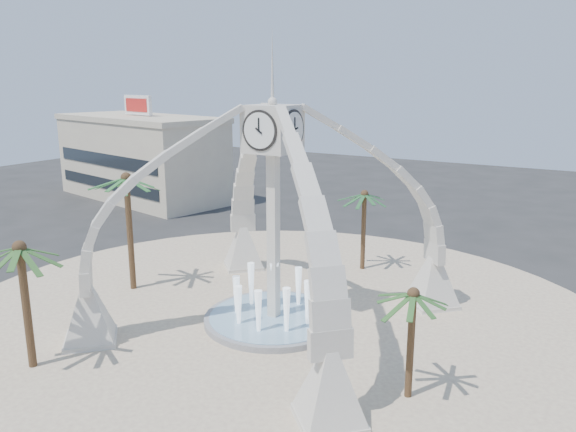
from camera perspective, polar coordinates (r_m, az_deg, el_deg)
The scene contains 9 objects.
ground at distance 32.85m, azimuth -1.43°, elevation -10.74°, with size 140.00×140.00×0.00m, color #282828.
plaza at distance 32.84m, azimuth -1.43°, elevation -10.69°, with size 40.00×40.00×0.06m, color beige.
clock_tower at distance 30.74m, azimuth -1.51°, elevation 0.35°, with size 17.94×17.94×16.30m.
fountain at distance 32.73m, azimuth -1.44°, elevation -10.28°, with size 8.00×8.00×3.62m.
building_nw at distance 67.92m, azimuth -14.70°, elevation 5.81°, with size 23.75×13.73×11.90m.
palm_east at distance 24.33m, azimuth 12.62°, elevation -7.87°, with size 3.92×3.92×5.48m.
palm_west at distance 37.22m, azimuth -16.11°, elevation 3.55°, with size 4.70×4.70×8.32m.
palm_north at distance 40.41m, azimuth 7.79°, elevation 2.11°, with size 3.72×3.72×6.33m.
palm_south at distance 28.68m, azimuth -25.61°, elevation -3.08°, with size 4.52×4.52×6.82m.
Camera 1 is at (15.93, -25.33, 13.55)m, focal length 35.00 mm.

